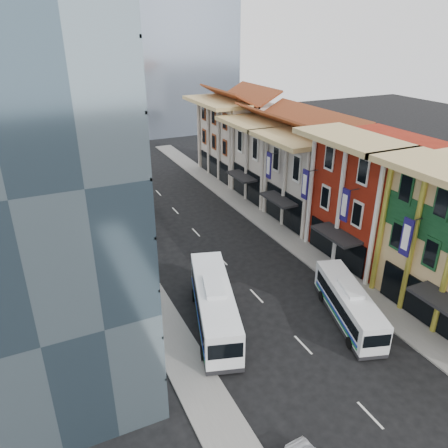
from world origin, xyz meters
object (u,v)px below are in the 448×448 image
bus_left_near (214,304)px  bus_left_far (134,207)px  office_tower (4,133)px  bus_right (349,304)px

bus_left_near → bus_left_far: 21.54m
office_tower → bus_right: size_ratio=3.11×
bus_left_near → bus_left_far: bus_left_far is taller
bus_left_far → bus_right: 27.56m
office_tower → bus_right: 27.52m
bus_left_near → office_tower: bearing=170.5°
office_tower → bus_right: bearing=-24.6°
office_tower → bus_left_far: (11.50, 15.55, -12.97)m
bus_left_near → bus_right: bearing=-5.7°
office_tower → bus_left_near: (12.11, -5.98, -13.15)m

